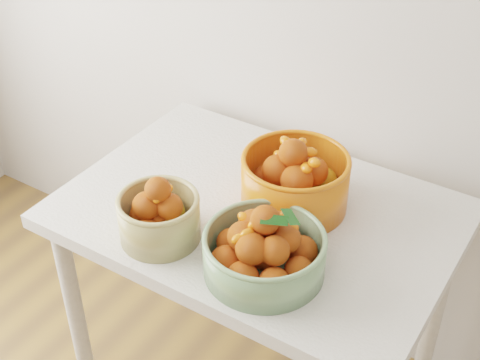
# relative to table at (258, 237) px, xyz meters

# --- Properties ---
(table) EXTENTS (1.00, 0.70, 0.75)m
(table) POSITION_rel_table_xyz_m (0.00, 0.00, 0.00)
(table) COLOR silver
(table) RESTS_ON ground
(bowl_cream) EXTENTS (0.24, 0.24, 0.17)m
(bowl_cream) POSITION_rel_table_xyz_m (-0.15, -0.22, 0.16)
(bowl_cream) COLOR tan
(bowl_cream) RESTS_ON table
(bowl_green) EXTENTS (0.32, 0.32, 0.18)m
(bowl_green) POSITION_rel_table_xyz_m (0.13, -0.19, 0.16)
(bowl_green) COLOR gray
(bowl_green) RESTS_ON table
(bowl_orange) EXTENTS (0.31, 0.31, 0.20)m
(bowl_orange) POSITION_rel_table_xyz_m (0.07, 0.06, 0.18)
(bowl_orange) COLOR orange
(bowl_orange) RESTS_ON table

